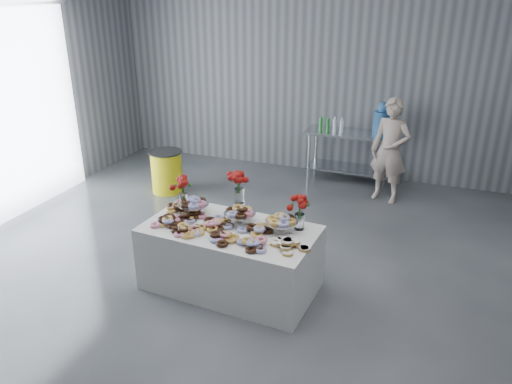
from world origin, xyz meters
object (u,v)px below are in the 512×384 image
display_table (230,258)px  person (390,151)px  water_jug (382,120)px  prep_table (349,148)px  trash_barrel (167,171)px

display_table → person: person is taller
person → water_jug: bearing=127.2°
prep_table → water_jug: (0.50, -0.00, 0.53)m
prep_table → trash_barrel: (-2.73, -1.51, -0.27)m
display_table → water_jug: size_ratio=3.43×
display_table → water_jug: 3.99m
water_jug → trash_barrel: size_ratio=0.79×
person → trash_barrel: size_ratio=2.35×
person → prep_table: bearing=157.4°
display_table → prep_table: 3.81m
person → trash_barrel: bearing=-149.6°
display_table → water_jug: bearing=73.6°
water_jug → trash_barrel: 3.65m
display_table → trash_barrel: size_ratio=2.70×
person → trash_barrel: 3.61m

